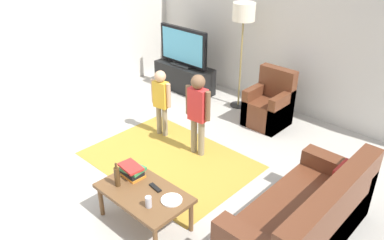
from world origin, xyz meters
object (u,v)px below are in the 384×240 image
(tv_stand, at_px, (184,78))
(bottle, at_px, (117,176))
(coffee_table, at_px, (144,195))
(couch, at_px, (306,222))
(child_near_tv, at_px, (161,97))
(plate, at_px, (172,200))
(soda_can, at_px, (148,202))
(tv_remote, at_px, (155,188))
(child_center, at_px, (198,108))
(floor_lamp, at_px, (244,18))
(book_stack, at_px, (132,170))
(tv, at_px, (183,47))
(armchair, at_px, (270,107))

(tv_stand, distance_m, bottle, 3.60)
(coffee_table, bearing_deg, couch, 32.43)
(child_near_tv, xyz_separation_m, plate, (1.60, -1.34, -0.20))
(soda_can, bearing_deg, tv_remote, 125.31)
(tv_stand, xyz_separation_m, tv_remote, (2.28, -2.78, 0.19))
(coffee_table, bearing_deg, child_center, 110.42)
(tv_stand, distance_m, floor_lamp, 1.76)
(couch, bearing_deg, book_stack, -155.08)
(floor_lamp, distance_m, coffee_table, 3.43)
(child_near_tv, relative_size, tv_remote, 6.10)
(tv_stand, bearing_deg, tv_remote, -50.67)
(floor_lamp, relative_size, coffee_table, 1.78)
(floor_lamp, distance_m, bottle, 3.41)
(tv, bearing_deg, child_near_tv, -56.61)
(tv_remote, bearing_deg, floor_lamp, 118.01)
(child_center, bearing_deg, plate, -57.25)
(armchair, relative_size, child_center, 0.76)
(child_center, xyz_separation_m, bottle, (0.25, -1.54, -0.17))
(floor_lamp, distance_m, tv_remote, 3.32)
(tv_stand, height_order, book_stack, book_stack)
(child_center, relative_size, bottle, 4.16)
(couch, xyz_separation_m, child_near_tv, (-2.70, 0.54, 0.33))
(child_center, xyz_separation_m, tv_remote, (0.58, -1.30, -0.28))
(tv_stand, height_order, plate, tv_stand)
(soda_can, bearing_deg, couch, 40.45)
(couch, distance_m, tv_remote, 1.58)
(child_near_tv, height_order, bottle, child_near_tv)
(armchair, xyz_separation_m, book_stack, (-0.01, -2.76, 0.19))
(child_near_tv, height_order, plate, child_near_tv)
(floor_lamp, relative_size, bottle, 6.26)
(tv, height_order, tv_remote, tv)
(tv, distance_m, plate, 3.79)
(couch, bearing_deg, armchair, 131.17)
(floor_lamp, bearing_deg, book_stack, -75.90)
(child_near_tv, distance_m, book_stack, 1.66)
(coffee_table, xyz_separation_m, book_stack, (-0.31, 0.10, 0.12))
(coffee_table, bearing_deg, book_stack, 161.96)
(tv_stand, relative_size, child_center, 1.02)
(child_near_tv, bearing_deg, tv_stand, 123.01)
(child_center, bearing_deg, child_near_tv, 178.32)
(book_stack, xyz_separation_m, bottle, (0.03, -0.22, 0.05))
(couch, relative_size, child_center, 1.52)
(floor_lamp, bearing_deg, armchair, -14.29)
(armchair, distance_m, soda_can, 3.03)
(tv_stand, bearing_deg, book_stack, -55.54)
(armchair, bearing_deg, tv, 179.45)
(tv_stand, distance_m, child_near_tv, 1.78)
(armchair, height_order, floor_lamp, floor_lamp)
(armchair, relative_size, plate, 4.09)
(child_center, bearing_deg, coffee_table, -69.58)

